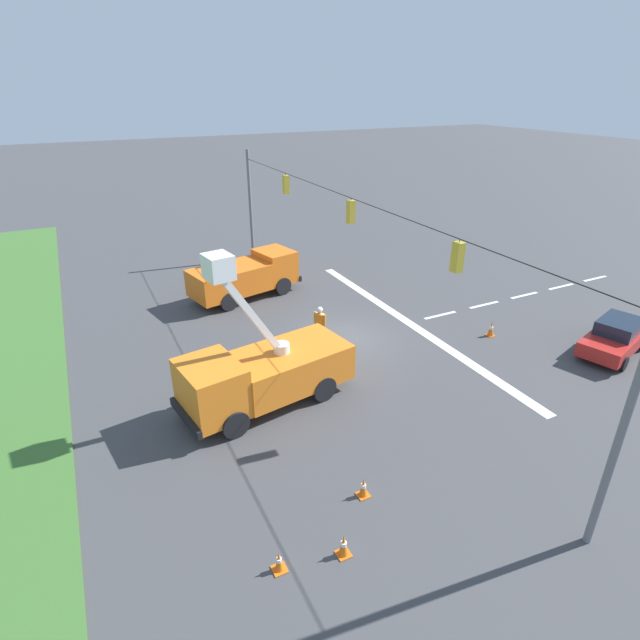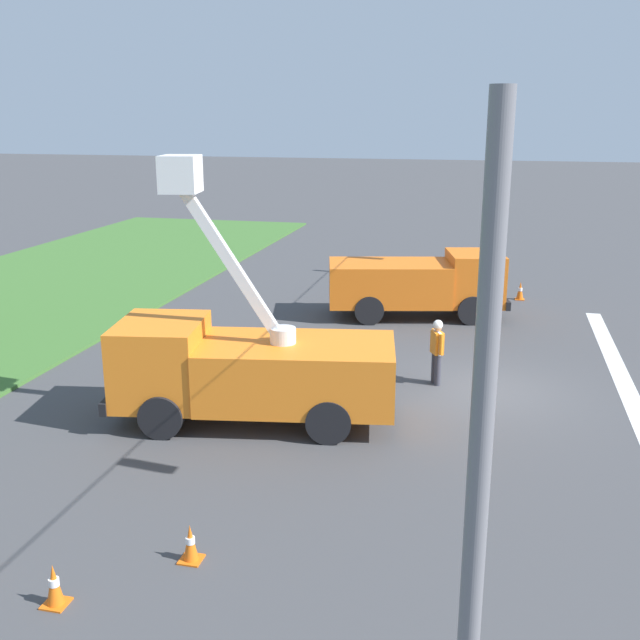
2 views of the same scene
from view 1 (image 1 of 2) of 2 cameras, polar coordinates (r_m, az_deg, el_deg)
The scene contains 12 objects.
ground_plane at distance 23.73m, azimuth 3.02°, elevation -2.00°, with size 200.00×200.00×0.00m, color #424244.
lane_markings at distance 26.38m, azimuth 12.71°, elevation 0.33°, with size 17.60×15.25×0.01m.
signal_gantry at distance 22.03m, azimuth 3.29°, elevation 8.27°, with size 26.20×0.33×7.20m.
utility_truck_bucket_lift at distance 18.46m, azimuth -6.61°, elevation -5.91°, with size 3.48×6.83×6.11m.
utility_truck_support_near at distance 28.16m, azimuth -8.43°, elevation 5.07°, with size 3.64×6.51×2.29m.
sedan_red at distance 25.69m, azimuth 30.73°, elevation -1.62°, with size 2.94×4.63×1.56m.
road_worker at distance 22.87m, azimuth -0.02°, elevation -0.27°, with size 0.59×0.39×1.77m.
traffic_cone_foreground_left at distance 13.91m, azimuth 2.71°, elevation -24.34°, with size 0.36×0.36×0.67m.
traffic_cone_foreground_right at distance 25.05m, azimuth 18.97°, elevation -0.96°, with size 0.36×0.36×0.75m.
traffic_cone_mid_left at distance 15.34m, azimuth 4.98°, elevation -18.52°, with size 0.36×0.36×0.64m.
traffic_cone_mid_right at distance 32.61m, azimuth -4.28°, elevation 6.48°, with size 0.36×0.36×0.71m.
traffic_cone_near_bucket at distance 13.69m, azimuth -4.70°, elevation -25.82°, with size 0.36×0.36×0.60m.
Camera 1 is at (-18.24, 10.50, 10.95)m, focal length 28.00 mm.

